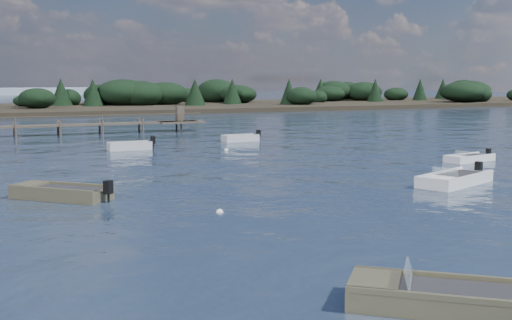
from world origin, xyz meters
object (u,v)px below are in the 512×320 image
dinghy_near_olive (454,303)px  dinghy_mid_white_b (469,159)px  dinghy_mid_grey (61,195)px  dinghy_mid_white_a (455,181)px  tender_far_white (130,148)px  tender_far_grey_b (240,139)px

dinghy_near_olive → dinghy_mid_white_b: bearing=46.4°
dinghy_mid_white_b → dinghy_mid_grey: size_ratio=0.91×
dinghy_mid_white_a → dinghy_mid_grey: dinghy_mid_white_a is taller
tender_far_white → dinghy_mid_grey: tender_far_white is taller
dinghy_mid_white_b → dinghy_near_olive: (-21.18, -22.24, 0.04)m
dinghy_mid_white_b → tender_far_grey_b: tender_far_grey_b is taller
dinghy_near_olive → tender_far_white: 39.42m
dinghy_mid_white_a → dinghy_mid_grey: 20.69m
dinghy_mid_white_b → tender_far_white: (-19.88, 17.16, 0.05)m
dinghy_mid_grey → tender_far_grey_b: bearing=49.8°
dinghy_mid_white_b → tender_far_grey_b: 21.84m
dinghy_mid_white_b → dinghy_mid_white_a: size_ratio=0.75×
dinghy_mid_white_b → tender_far_white: bearing=139.2°
dinghy_mid_white_b → dinghy_mid_grey: 28.11m
dinghy_mid_white_b → tender_far_grey_b: size_ratio=1.13×
dinghy_near_olive → tender_far_white: bearing=88.1°
tender_far_white → dinghy_mid_white_a: bearing=-63.7°
dinghy_near_olive → tender_far_grey_b: bearing=73.8°
dinghy_mid_white_b → dinghy_near_olive: dinghy_near_olive is taller
dinghy_mid_grey → dinghy_mid_white_b: bearing=5.4°
dinghy_mid_white_a → tender_far_grey_b: bearing=92.2°
dinghy_mid_white_a → tender_far_white: size_ratio=1.48×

